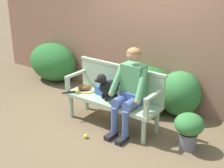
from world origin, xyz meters
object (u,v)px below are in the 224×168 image
object	(u,v)px
tennis_racket	(85,90)
baseball_glove	(84,87)
sports_bag	(105,91)
potted_plant	(189,128)
garden_bench	(112,102)
dog_on_bench	(108,86)
tennis_ball	(86,136)
person_seated	(130,88)

from	to	relation	value
tennis_racket	baseball_glove	bearing A→B (deg)	151.38
sports_bag	potted_plant	size ratio (longest dim) A/B	0.53
garden_bench	dog_on_bench	distance (m)	0.28
tennis_racket	tennis_ball	world-z (taller)	tennis_racket
baseball_glove	potted_plant	bearing A→B (deg)	-28.20
tennis_racket	potted_plant	bearing A→B (deg)	2.48
person_seated	tennis_racket	distance (m)	0.94
tennis_racket	sports_bag	world-z (taller)	sports_bag
person_seated	garden_bench	bearing A→B (deg)	177.72
person_seated	potted_plant	bearing A→B (deg)	5.47
garden_bench	dog_on_bench	world-z (taller)	dog_on_bench
garden_bench	person_seated	distance (m)	0.48
garden_bench	sports_bag	size ratio (longest dim) A/B	5.63
baseball_glove	sports_bag	size ratio (longest dim) A/B	0.79
potted_plant	garden_bench	bearing A→B (deg)	-176.64
baseball_glove	tennis_ball	distance (m)	0.93
dog_on_bench	tennis_ball	size ratio (longest dim) A/B	6.52
person_seated	baseball_glove	distance (m)	0.97
dog_on_bench	baseball_glove	distance (m)	0.57
garden_bench	tennis_ball	world-z (taller)	garden_bench
sports_bag	tennis_ball	world-z (taller)	sports_bag
person_seated	sports_bag	xyz separation A→B (m)	(-0.54, 0.08, -0.20)
sports_bag	garden_bench	bearing A→B (deg)	-18.97
person_seated	tennis_racket	bearing A→B (deg)	179.41
person_seated	tennis_ball	bearing A→B (deg)	-125.05
dog_on_bench	tennis_racket	distance (m)	0.55
sports_bag	tennis_ball	xyz separation A→B (m)	(0.14, -0.65, -0.49)
dog_on_bench	tennis_racket	world-z (taller)	dog_on_bench
sports_bag	potted_plant	distance (m)	1.48
dog_on_bench	sports_bag	world-z (taller)	dog_on_bench
potted_plant	sports_bag	bearing A→B (deg)	-179.73
garden_bench	tennis_ball	size ratio (longest dim) A/B	23.87
garden_bench	baseball_glove	distance (m)	0.60
sports_bag	person_seated	bearing A→B (deg)	-8.51
person_seated	potted_plant	distance (m)	1.01
tennis_ball	potted_plant	size ratio (longest dim) A/B	0.13
tennis_ball	garden_bench	bearing A→B (deg)	84.86
potted_plant	tennis_racket	bearing A→B (deg)	-177.52
tennis_ball	dog_on_bench	bearing A→B (deg)	90.10
dog_on_bench	tennis_ball	distance (m)	0.83
tennis_ball	tennis_racket	bearing A→B (deg)	131.06
person_seated	tennis_racket	xyz separation A→B (m)	(-0.91, 0.01, -0.26)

